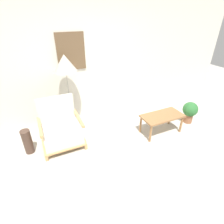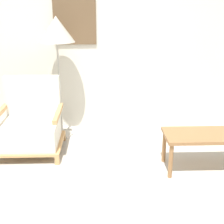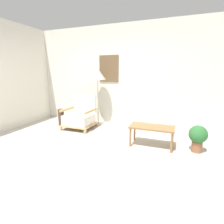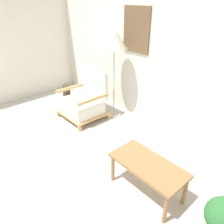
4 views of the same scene
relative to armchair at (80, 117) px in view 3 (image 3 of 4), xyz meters
name	(u,v)px [view 3 (image 3 of 4)]	position (x,y,z in m)	size (l,w,h in m)	color
ground_plane	(76,155)	(0.75, -1.40, -0.31)	(14.00, 14.00, 0.00)	#B7B2A8
wall_back	(117,76)	(0.75, 0.81, 1.04)	(8.00, 0.09, 2.70)	silver
armchair	(80,117)	(0.00, 0.00, 0.00)	(0.75, 0.69, 0.88)	tan
floor_lamp	(98,76)	(0.31, 0.46, 1.05)	(0.45, 0.45, 1.57)	#B7B2A8
coffee_table	(152,129)	(1.95, -0.51, 0.05)	(0.86, 0.43, 0.41)	olive
vase	(61,117)	(-0.60, -0.01, -0.08)	(0.16, 0.16, 0.47)	#473328
potted_plant	(198,136)	(2.78, -0.47, -0.01)	(0.33, 0.33, 0.50)	#935B3D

